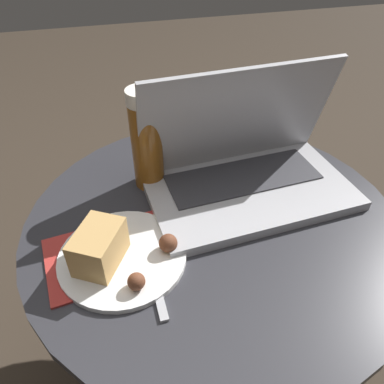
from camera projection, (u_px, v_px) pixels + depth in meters
name	position (u px, v px, depth m)	size (l,w,h in m)	color
ground_plane	(206.00, 355.00, 0.96)	(6.00, 6.00, 0.00)	#382D23
table	(211.00, 272.00, 0.74)	(0.65, 0.65, 0.49)	#9E9EA3
napkin	(110.00, 253.00, 0.58)	(0.21, 0.16, 0.00)	#B7332D
laptop	(245.00, 166.00, 0.68)	(0.38, 0.24, 0.22)	#B2B2B7
beer_glass	(147.00, 140.00, 0.66)	(0.06, 0.06, 0.19)	brown
snack_plate	(115.00, 253.00, 0.56)	(0.20, 0.20, 0.07)	white
fork	(150.00, 262.00, 0.57)	(0.02, 0.18, 0.01)	#B2B2B7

